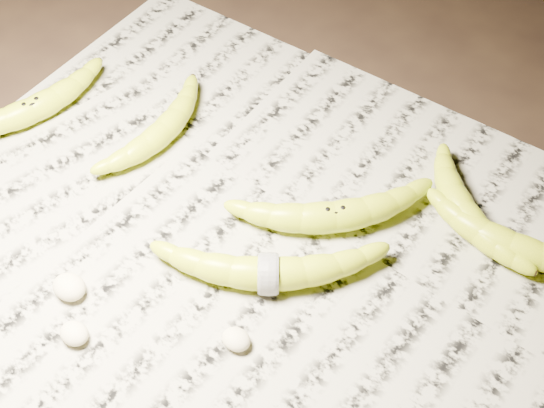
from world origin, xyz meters
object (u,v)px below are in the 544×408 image
Objects in this scene: banana_left_b at (163,129)px; banana_center at (334,215)px; banana_upper_b at (464,209)px; banana_left_a at (32,108)px; banana_taped at (268,272)px; banana_upper_a at (511,244)px.

banana_left_b is 0.83× the size of banana_center.
banana_center is at bearing -107.23° from banana_upper_b.
banana_center reaches higher than banana_left_a.
banana_taped reaches higher than banana_upper_a.
banana_upper_b is (0.37, 0.11, 0.00)m from banana_left_b.
banana_upper_a is at bearing -80.68° from banana_left_b.
banana_center is at bearing -61.75° from banana_left_a.
banana_left_a is 0.96× the size of banana_center.
banana_upper_a is at bearing 20.64° from banana_upper_b.
banana_left_b is 0.25m from banana_center.
banana_taped is (0.24, -0.10, 0.00)m from banana_left_b.
banana_upper_b is (0.13, 0.21, -0.00)m from banana_taped.
banana_taped is (0.40, -0.03, 0.00)m from banana_left_a.
banana_center is at bearing -90.34° from banana_left_b.
banana_center is 0.20m from banana_upper_a.
banana_upper_a is 0.07m from banana_upper_b.
banana_left_b is 0.26m from banana_taped.
banana_left_a is at bearing -128.40° from banana_upper_b.
banana_left_b is (0.16, 0.07, -0.00)m from banana_left_a.
banana_upper_a is (0.20, 0.19, -0.00)m from banana_taped.
banana_taped is at bearing -89.51° from banana_upper_b.
banana_upper_a is 1.09× the size of banana_upper_b.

